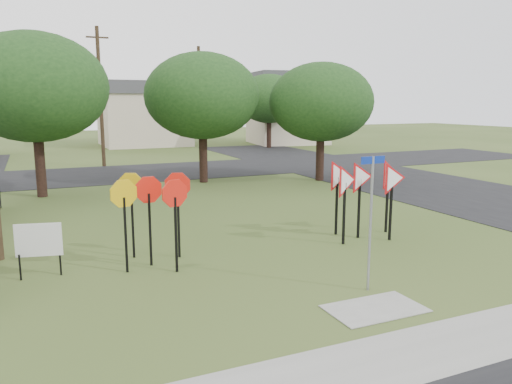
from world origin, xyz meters
The scene contains 18 objects.
ground centered at (0.00, 0.00, 0.00)m, with size 140.00×140.00×0.00m, color #33471A.
sidewalk centered at (0.00, -4.20, 0.01)m, with size 30.00×1.60×0.02m, color gray.
planting_strip centered at (0.00, -5.40, 0.01)m, with size 30.00×0.80×0.02m, color #33471A.
street_right centered at (12.00, 10.00, 0.01)m, with size 8.00×50.00×0.02m, color black.
street_far centered at (0.00, 20.00, 0.01)m, with size 60.00×8.00×0.02m, color black.
curb_pad centered at (0.00, -2.40, 0.01)m, with size 2.00×1.20×0.02m, color gray.
street_name_sign centered at (0.51, -1.45, 1.75)m, with size 0.63×0.06×3.06m.
stop_sign_cluster centered at (-3.53, 2.35, 1.77)m, with size 2.26×1.93×2.38m.
yield_sign_cluster centered at (3.10, 2.30, 1.82)m, with size 3.11×1.49×2.48m.
info_board centered at (-6.27, 2.48, 0.91)m, with size 1.07×0.28×1.36m.
far_pole_a centered at (-2.00, 24.00, 4.60)m, with size 1.40×0.24×9.00m.
far_pole_b centered at (6.00, 28.00, 4.35)m, with size 1.40×0.24×8.50m.
house_mid centered at (4.00, 40.00, 3.15)m, with size 8.40×8.40×6.20m.
house_right centered at (18.00, 36.00, 3.65)m, with size 8.30×8.30×7.20m.
tree_near_left centered at (-6.00, 14.00, 4.86)m, with size 6.40×6.40×7.27m.
tree_near_mid centered at (2.00, 15.00, 4.54)m, with size 6.00×6.00×6.80m.
tree_near_right centered at (8.00, 13.00, 4.22)m, with size 5.60×5.60×6.33m.
tree_far_right centered at (14.00, 32.00, 4.54)m, with size 6.00×6.00×6.80m.
Camera 1 is at (-6.22, -10.27, 4.22)m, focal length 35.00 mm.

